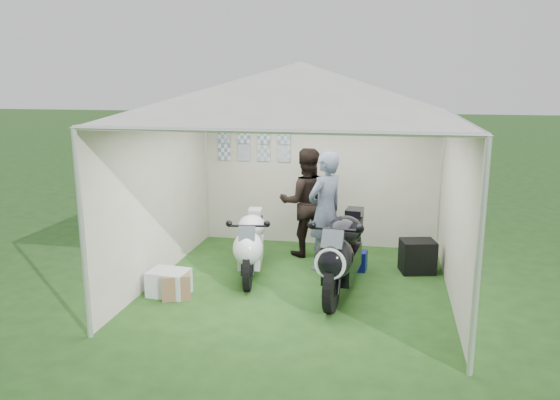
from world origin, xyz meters
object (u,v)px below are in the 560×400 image
Objects in this scene: canopy_tent at (301,96)px; person_dark_jacket at (306,202)px; motorcycle_white at (251,243)px; person_blue_jacket at (325,211)px; motorcycle_black at (342,251)px; crate_1 at (176,285)px; equipment_box at (417,256)px; crate_0 at (169,283)px; paddock_stand at (353,260)px.

canopy_tent is 3.26× the size of person_dark_jacket.
person_dark_jacket is (0.61, 1.15, 0.37)m from motorcycle_white.
person_dark_jacket is at bearing 95.21° from canopy_tent.
person_blue_jacket is (0.27, 0.71, -1.69)m from canopy_tent.
motorcycle_white is 1.39m from motorcycle_black.
canopy_tent reaches higher than person_blue_jacket.
crate_1 is at bearing -159.89° from motorcycle_black.
equipment_box is 3.59m from crate_0.
canopy_tent is at bearing 79.27° from person_dark_jacket.
motorcycle_black is 1.20× the size of person_blue_jacket.
equipment_box is at bearing 51.06° from motorcycle_black.
canopy_tent reaches higher than motorcycle_black.
crate_1 reaches higher than paddock_stand.
canopy_tent reaches higher than equipment_box.
canopy_tent is at bearing 16.51° from person_blue_jacket.
person_blue_jacket reaches higher than crate_0.
motorcycle_black is 1.22× the size of person_dark_jacket.
equipment_box is at bearing 26.86° from crate_1.
person_blue_jacket is at bearing -175.42° from equipment_box.
person_dark_jacket reaches higher than motorcycle_black.
crate_1 is at bearing -138.97° from motorcycle_white.
crate_0 reaches higher than paddock_stand.
crate_0 is at bearing -154.54° from equipment_box.
person_dark_jacket is 4.74× the size of crate_1.
canopy_tent is 1.85m from person_blue_jacket.
canopy_tent is at bearing -22.21° from motorcycle_white.
crate_0 is (-0.89, -0.89, -0.33)m from motorcycle_white.
paddock_stand is at bearing 90.00° from motorcycle_black.
person_dark_jacket is 2.63m from crate_0.
person_blue_jacket is 2.41m from crate_1.
canopy_tent is 2.94m from crate_1.
person_blue_jacket reaches higher than paddock_stand.
crate_0 is at bearing 162.33° from crate_1.
motorcycle_white is (-0.73, 0.17, -2.08)m from canopy_tent.
person_dark_jacket reaches higher than equipment_box.
paddock_stand is at bearing 130.52° from person_blue_jacket.
paddock_stand is (0.09, 0.96, -0.43)m from motorcycle_black.
motorcycle_white reaches higher than crate_1.
motorcycle_black is 5.77× the size of crate_1.
equipment_box reaches higher than crate_1.
crate_1 is at bearing -145.64° from paddock_stand.
motorcycle_black is (0.60, -0.22, -1.99)m from canopy_tent.
canopy_tent reaches higher than motorcycle_white.
motorcycle_black reaches higher than equipment_box.
crate_0 is (-1.50, -2.04, -0.70)m from person_dark_jacket.
person_blue_jacket is at bearing 19.28° from motorcycle_white.
motorcycle_white is 1.04× the size of person_dark_jacket.
equipment_box is at bearing 25.46° from crate_0.
equipment_box is at bearing 26.77° from canopy_tent.
crate_0 is (-2.22, -0.50, -0.41)m from motorcycle_black.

